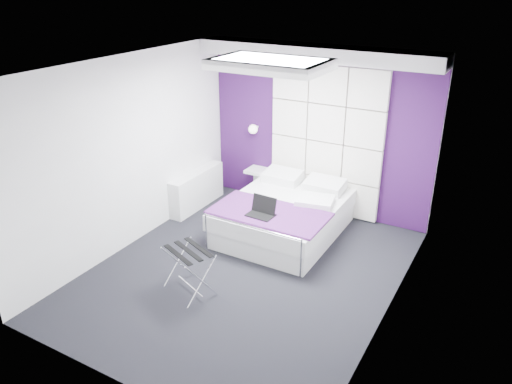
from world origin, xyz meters
The scene contains 15 objects.
floor centered at (0.00, 0.00, 0.00)m, with size 4.40×4.40×0.00m, color black.
ceiling centered at (0.00, 0.00, 2.60)m, with size 4.40×4.40×0.00m, color white.
wall_back centered at (0.00, 2.20, 1.30)m, with size 3.60×3.60×0.00m, color silver.
wall_left centered at (-1.80, 0.00, 1.30)m, with size 4.40×4.40×0.00m, color silver.
wall_right centered at (1.80, 0.00, 1.30)m, with size 4.40×4.40×0.00m, color silver.
accent_wall centered at (0.00, 2.19, 1.30)m, with size 3.58×0.02×2.58m, color #330F43.
soffit centered at (0.00, 1.95, 2.50)m, with size 3.58×0.50×0.20m, color white.
headboard centered at (0.15, 2.14, 1.17)m, with size 1.80×0.08×2.30m, color white, non-canonical shape.
skylight centered at (0.00, 0.60, 2.55)m, with size 1.36×0.86×0.12m, color white, non-canonical shape.
wall_lamp centered at (-1.05, 2.06, 1.22)m, with size 0.15×0.15×0.15m, color white.
radiator centered at (-1.69, 1.30, 0.30)m, with size 0.22×1.20×0.60m, color white.
bed centered at (-0.05, 1.18, 0.28)m, with size 1.58×1.91×0.67m.
nightstand centered at (-0.93, 2.02, 0.52)m, with size 0.43×0.33×0.05m, color white.
luggage_rack centered at (-0.38, -0.68, 0.28)m, with size 0.57×0.42×0.56m.
laptop centered at (-0.10, 0.61, 0.60)m, with size 0.36×0.26×0.26m.
Camera 1 is at (2.79, -4.67, 3.54)m, focal length 35.00 mm.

